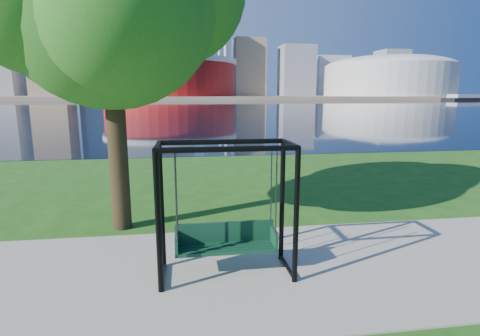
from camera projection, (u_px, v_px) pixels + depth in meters
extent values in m
plane|color=#1E5114|center=(254.00, 258.00, 7.13)|extent=(900.00, 900.00, 0.00)
cube|color=#9E937F|center=(259.00, 269.00, 6.64)|extent=(120.00, 4.00, 0.03)
cube|color=black|center=(189.00, 105.00, 106.15)|extent=(900.00, 180.00, 0.02)
cube|color=#937F60|center=(186.00, 97.00, 304.01)|extent=(900.00, 228.00, 2.00)
cylinder|color=maroon|center=(170.00, 78.00, 231.34)|extent=(80.00, 80.00, 22.00)
cylinder|color=silver|center=(169.00, 62.00, 229.51)|extent=(83.00, 83.00, 3.00)
cylinder|color=silver|center=(220.00, 72.00, 253.49)|extent=(2.00, 2.00, 32.00)
cylinder|color=silver|center=(119.00, 71.00, 244.16)|extent=(2.00, 2.00, 32.00)
cylinder|color=silver|center=(108.00, 67.00, 207.26)|extent=(2.00, 2.00, 32.00)
cylinder|color=silver|center=(226.00, 68.00, 216.60)|extent=(2.00, 2.00, 32.00)
cylinder|color=beige|center=(388.00, 81.00, 252.10)|extent=(84.00, 84.00, 20.00)
ellipsoid|color=beige|center=(389.00, 67.00, 250.37)|extent=(84.00, 84.00, 15.12)
cube|color=#998466|center=(47.00, 35.00, 275.31)|extent=(26.00, 26.00, 88.00)
cube|color=slate|center=(97.00, 36.00, 303.16)|extent=(30.00, 24.00, 95.00)
cube|color=gray|center=(133.00, 49.00, 290.22)|extent=(24.00, 24.00, 72.00)
cube|color=silver|center=(173.00, 49.00, 322.83)|extent=(32.00, 28.00, 80.00)
cube|color=slate|center=(216.00, 60.00, 305.65)|extent=(22.00, 22.00, 58.00)
cube|color=#998466|center=(249.00, 68.00, 325.43)|extent=(26.00, 26.00, 48.00)
cube|color=gray|center=(297.00, 71.00, 321.97)|extent=(28.00, 24.00, 42.00)
cube|color=silver|center=(330.00, 76.00, 352.50)|extent=(30.00, 26.00, 36.00)
cube|color=gray|center=(391.00, 73.00, 339.79)|extent=(24.00, 24.00, 40.00)
cube|color=#998466|center=(421.00, 79.00, 360.80)|extent=(26.00, 26.00, 32.00)
cylinder|color=black|center=(158.00, 225.00, 5.66)|extent=(0.09, 0.09, 2.26)
cylinder|color=black|center=(296.00, 218.00, 5.97)|extent=(0.09, 0.09, 2.26)
cylinder|color=black|center=(162.00, 207.00, 6.51)|extent=(0.09, 0.09, 2.26)
cylinder|color=black|center=(282.00, 202.00, 6.82)|extent=(0.09, 0.09, 2.26)
cylinder|color=black|center=(229.00, 149.00, 5.59)|extent=(2.16, 0.09, 0.09)
cylinder|color=black|center=(223.00, 142.00, 6.45)|extent=(2.16, 0.09, 0.09)
cylinder|color=black|center=(157.00, 147.00, 5.87)|extent=(0.09, 0.88, 0.09)
cylinder|color=black|center=(163.00, 275.00, 6.29)|extent=(0.07, 0.88, 0.07)
cylinder|color=black|center=(290.00, 144.00, 6.18)|extent=(0.09, 0.88, 0.09)
cylinder|color=black|center=(287.00, 267.00, 6.60)|extent=(0.07, 0.88, 0.07)
cube|color=black|center=(226.00, 248.00, 6.36)|extent=(1.72, 0.45, 0.06)
cube|color=black|center=(225.00, 232.00, 6.51)|extent=(1.72, 0.05, 0.37)
cube|color=black|center=(177.00, 243.00, 6.22)|extent=(0.05, 0.44, 0.33)
cube|color=black|center=(274.00, 238.00, 6.46)|extent=(0.05, 0.44, 0.33)
cylinder|color=#3A3A3F|center=(176.00, 196.00, 5.88)|extent=(0.02, 0.02, 1.42)
cylinder|color=#3A3A3F|center=(276.00, 192.00, 6.11)|extent=(0.02, 0.02, 1.42)
cylinder|color=#3A3A3F|center=(176.00, 190.00, 6.23)|extent=(0.02, 0.02, 1.42)
cylinder|color=#3A3A3F|center=(271.00, 187.00, 6.46)|extent=(0.02, 0.02, 1.42)
cylinder|color=black|center=(117.00, 137.00, 8.35)|extent=(0.43, 0.43, 4.27)
sphere|color=#29611C|center=(120.00, 12.00, 6.90)|extent=(3.11, 3.11, 3.11)
cube|color=black|center=(469.00, 99.00, 203.39)|extent=(32.84, 15.32, 1.27)
cube|color=#B7B8B3|center=(469.00, 96.00, 203.08)|extent=(26.29, 12.36, 1.90)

